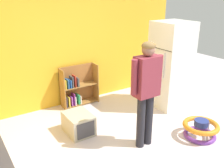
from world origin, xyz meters
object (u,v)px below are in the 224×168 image
refrigerator (171,65)px  pet_carrier (79,123)px  standing_person (146,87)px  bookshelf (77,88)px  baby_walker (200,129)px

refrigerator → pet_carrier: size_ratio=3.22×
refrigerator → standing_person: 1.67m
standing_person → pet_carrier: size_ratio=3.05×
refrigerator → pet_carrier: (-2.13, 0.02, -0.71)m
bookshelf → pet_carrier: size_ratio=1.54×
bookshelf → standing_person: (0.22, -1.98, 0.64)m
pet_carrier → bookshelf: bearing=65.3°
refrigerator → pet_carrier: 2.25m
refrigerator → pet_carrier: refrigerator is taller
standing_person → baby_walker: (0.94, -0.36, -0.85)m
baby_walker → pet_carrier: bearing=142.8°
bookshelf → baby_walker: size_ratio=1.41×
bookshelf → standing_person: size_ratio=0.51×
pet_carrier → baby_walker: bearing=-37.2°
bookshelf → pet_carrier: 1.21m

